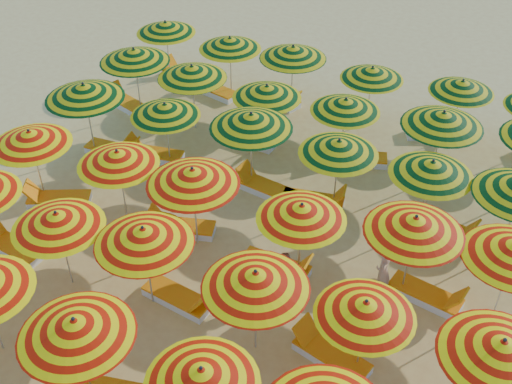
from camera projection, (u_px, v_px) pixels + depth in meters
ground at (249, 252)px, 16.40m from camera, size 120.00×120.00×0.00m
umbrella_8 at (75, 328)px, 11.79m from camera, size 2.44×2.44×2.37m
umbrella_9 at (202, 376)px, 11.12m from camera, size 2.33×2.33×2.21m
umbrella_13 at (57, 220)px, 14.35m from camera, size 2.80×2.80×2.25m
umbrella_14 at (144, 236)px, 13.81m from camera, size 2.90×2.90×2.34m
umbrella_15 at (256, 280)px, 12.75m from camera, size 2.86×2.86×2.37m
umbrella_16 at (366, 309)px, 12.40m from camera, size 2.30×2.30×2.15m
umbrella_17 at (502, 349)px, 11.37m from camera, size 2.34×2.34×2.40m
umbrella_18 at (30, 138)px, 16.95m from camera, size 2.55×2.55×2.28m
umbrella_19 at (118, 158)px, 16.29m from camera, size 2.24×2.24×2.24m
umbrella_20 at (193, 177)px, 15.37m from camera, size 2.41×2.41×2.43m
umbrella_21 at (302, 212)px, 14.60m from camera, size 2.52×2.52×2.23m
umbrella_22 at (415, 225)px, 14.03m from camera, size 2.85×2.85×2.39m
umbrella_24 at (84, 91)px, 18.60m from camera, size 2.87×2.87×2.46m
umbrella_25 at (165, 110)px, 18.31m from camera, size 2.69×2.69×2.15m
umbrella_26 at (251, 121)px, 17.36m from camera, size 2.46×2.46×2.44m
umbrella_27 at (339, 147)px, 16.66m from camera, size 2.40×2.40×2.25m
umbrella_28 at (432, 168)px, 15.92m from camera, size 2.66×2.66×2.25m
umbrella_30 at (134, 55)px, 20.55m from camera, size 2.61×2.61×2.41m
umbrella_31 at (192, 72)px, 19.84m from camera, size 2.32×2.32×2.31m
umbrella_32 at (267, 92)px, 19.04m from camera, size 2.74×2.74×2.21m
umbrella_33 at (346, 105)px, 18.49m from camera, size 2.21×2.21×2.17m
umbrella_34 at (443, 119)px, 17.49m from camera, size 2.83×2.83×2.40m
umbrella_36 at (166, 27)px, 22.65m from camera, size 2.45×2.45×2.23m
umbrella_37 at (230, 43)px, 21.58m from camera, size 2.76×2.76×2.25m
umbrella_38 at (293, 52)px, 20.85m from camera, size 2.44×2.44×2.34m
umbrella_39 at (372, 73)px, 20.11m from camera, size 2.25×2.25×2.13m
umbrella_40 at (462, 86)px, 19.48m from camera, size 2.59×2.59×2.11m
lounger_8 at (12, 247)px, 16.34m from camera, size 1.80×0.84×0.69m
lounger_9 at (179, 298)px, 14.96m from camera, size 1.81×0.87×0.69m
lounger_10 at (330, 355)px, 13.67m from camera, size 1.83×1.06×0.69m
lounger_11 at (58, 199)px, 17.88m from camera, size 1.82×1.23×0.69m
lounger_12 at (181, 227)px, 16.94m from camera, size 1.82×0.98×0.69m
lounger_13 at (277, 266)px, 15.78m from camera, size 1.76×0.68×0.69m
lounger_14 at (427, 295)px, 15.02m from camera, size 1.82×0.95×0.69m
lounger_15 at (114, 150)px, 19.78m from camera, size 1.75×0.62×0.69m
lounger_16 at (154, 154)px, 19.61m from camera, size 1.79×0.79×0.69m
lounger_17 at (265, 188)px, 18.29m from camera, size 1.81×0.91×0.69m
lounger_18 at (315, 201)px, 17.82m from camera, size 1.80×0.81×0.69m
lounger_19 at (443, 228)px, 16.92m from camera, size 1.82×1.02×0.69m
lounger_21 at (127, 104)px, 22.02m from camera, size 1.83×1.16×0.69m
lounger_22 at (251, 139)px, 20.28m from camera, size 1.79×0.80×0.69m
lounger_23 at (357, 158)px, 19.45m from camera, size 1.82×1.00×0.69m
lounger_25 at (183, 75)px, 23.66m from camera, size 1.82×1.01×0.69m
lounger_26 at (214, 90)px, 22.77m from camera, size 1.83×1.04×0.69m
lounger_27 at (279, 99)px, 22.30m from camera, size 1.82×1.25×0.69m
lounger_28 at (435, 133)px, 20.58m from camera, size 1.83×1.15×0.69m
beachgoer_b at (285, 276)px, 14.83m from camera, size 0.76×0.67×1.30m
beachgoer_a at (383, 271)px, 14.88m from camera, size 0.35×0.52×1.41m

